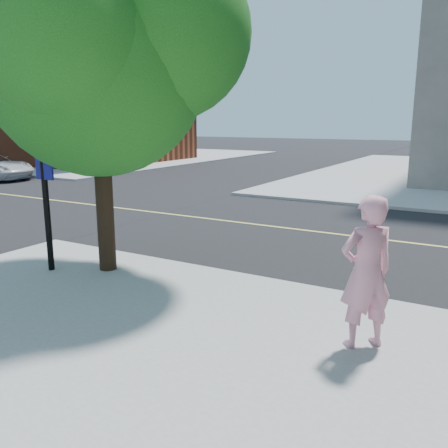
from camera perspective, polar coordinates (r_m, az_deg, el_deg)
The scene contains 7 objects.
ground at distance 11.75m, azimuth -16.47°, elevation -2.98°, with size 140.00×140.00×0.00m, color black.
road_ew at distance 15.10m, azimuth -4.09°, elevation 0.88°, with size 140.00×9.00×0.01m, color black.
sidewalk_nw at distance 42.94m, azimuth -17.09°, elevation 7.92°, with size 26.00×25.00×0.12m, color #9E9E9E.
church at distance 38.49m, azimuth -18.56°, elevation 18.01°, with size 15.20×12.00×14.40m.
office_block at distance 50.45m, azimuth -24.75°, elevation 18.28°, with size 12.00×14.08×18.00m.
man_on_phone at distance 6.29m, azimuth 16.83°, elevation -5.63°, with size 0.73×0.48×2.00m, color pink.
street_tree at distance 9.33m, azimuth -14.70°, elevation 21.07°, with size 5.09×4.63×6.76m.
Camera 1 is at (8.31, -7.74, 3.01)m, focal length 37.81 mm.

